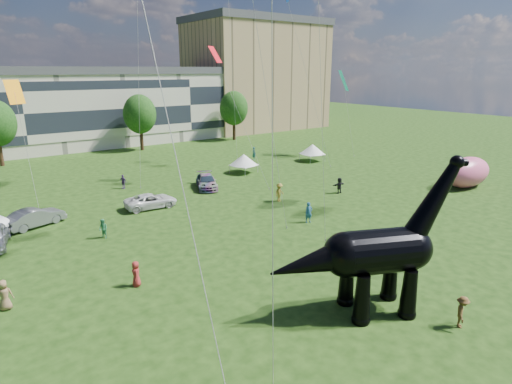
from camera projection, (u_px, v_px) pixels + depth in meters
ground at (368, 302)px, 24.20m from camera, size 220.00×220.00×0.00m
terrace_row at (18, 114)px, 65.98m from camera, size 78.00×11.00×12.00m
apartment_block at (256, 77)px, 94.25m from camera, size 28.00×18.00×22.00m
tree_mid_right at (140, 111)px, 68.04m from camera, size 5.20×5.20×9.44m
tree_far_right at (234, 106)px, 78.29m from camera, size 5.20×5.20×9.44m
dinosaur_sculpture at (372, 255)px, 22.49m from camera, size 10.40×5.78×8.78m
car_grey at (35, 217)px, 35.70m from camera, size 5.06×3.13×1.57m
car_white at (151, 201)px, 40.53m from camera, size 5.06×2.63×1.36m
car_dark at (207, 182)px, 47.26m from camera, size 3.92×5.49×1.48m
gazebo_near at (244, 160)px, 53.99m from camera, size 4.24×4.24×2.40m
gazebo_far at (312, 149)px, 60.99m from camera, size 3.87×3.87×2.43m
inflatable_pink at (467, 172)px, 47.49m from camera, size 6.85×3.57×3.38m
visitors at (219, 215)px, 36.09m from camera, size 47.26×41.18×1.87m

